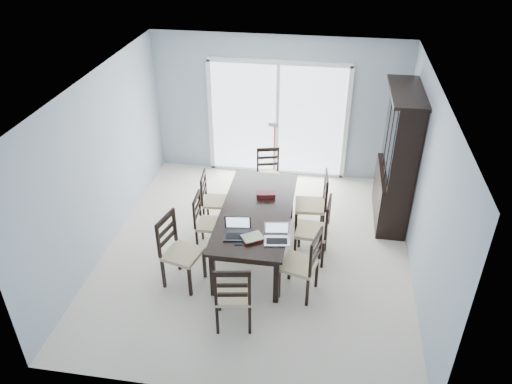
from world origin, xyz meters
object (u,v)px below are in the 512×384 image
at_px(chair_left_mid, 204,217).
at_px(dining_table, 256,215).
at_px(laptop_dark, 237,233).
at_px(laptop_silver, 277,238).
at_px(chair_end_far, 268,169).
at_px(game_box, 266,195).
at_px(hot_tub, 249,123).
at_px(chair_right_mid, 319,224).
at_px(chair_end_near, 233,290).
at_px(china_hutch, 397,160).
at_px(chair_right_far, 317,198).
at_px(chair_left_far, 210,194).
at_px(chair_right_near, 307,258).
at_px(chair_left_near, 175,243).
at_px(cell_phone, 238,244).

bearing_deg(chair_left_mid, dining_table, 88.06).
relative_size(laptop_dark, laptop_silver, 1.04).
height_order(chair_left_mid, chair_end_far, chair_end_far).
relative_size(game_box, hot_tub, 0.12).
xyz_separation_m(chair_right_mid, chair_end_near, (-0.94, -1.52, -0.01)).
height_order(china_hutch, chair_end_near, china_hutch).
bearing_deg(chair_end_near, game_box, 76.90).
bearing_deg(chair_right_far, chair_left_far, 86.67).
bearing_deg(dining_table, chair_end_near, -91.37).
bearing_deg(chair_right_near, laptop_dark, 96.58).
height_order(chair_left_near, chair_left_mid, chair_left_near).
relative_size(chair_left_mid, chair_end_near, 0.90).
height_order(chair_right_mid, chair_end_far, chair_right_mid).
bearing_deg(chair_left_far, chair_end_far, 135.85).
distance_m(chair_left_mid, laptop_silver, 1.37).
distance_m(china_hutch, chair_left_near, 3.65).
bearing_deg(cell_phone, chair_end_far, 78.28).
distance_m(chair_right_mid, cell_phone, 1.31).
xyz_separation_m(dining_table, hot_tub, (-0.70, 3.52, -0.16)).
bearing_deg(game_box, chair_end_far, 95.78).
relative_size(chair_right_near, chair_end_near, 1.01).
bearing_deg(dining_table, china_hutch, 31.71).
height_order(chair_left_mid, hot_tub, chair_left_mid).
distance_m(chair_left_far, chair_right_near, 2.15).
height_order(chair_left_far, game_box, chair_left_far).
bearing_deg(chair_end_near, china_hutch, 44.05).
bearing_deg(chair_right_far, game_box, 105.13).
bearing_deg(chair_end_far, chair_left_near, 53.59).
distance_m(dining_table, laptop_dark, 0.69).
bearing_deg(chair_end_far, chair_right_far, 118.24).
height_order(cell_phone, game_box, game_box).
bearing_deg(chair_right_mid, chair_left_far, 74.53).
height_order(chair_left_mid, chair_right_near, chair_right_near).
relative_size(chair_right_far, chair_end_far, 1.15).
height_order(laptop_silver, cell_phone, laptop_silver).
relative_size(dining_table, laptop_dark, 5.84).
bearing_deg(dining_table, chair_right_near, -45.39).
distance_m(laptop_silver, game_box, 1.11).
distance_m(laptop_silver, cell_phone, 0.50).
bearing_deg(chair_right_mid, laptop_silver, 146.52).
relative_size(chair_right_mid, chair_end_near, 1.01).
bearing_deg(china_hutch, chair_right_far, -153.11).
distance_m(chair_left_mid, chair_right_mid, 1.68).
height_order(chair_right_mid, hot_tub, chair_right_mid).
relative_size(dining_table, chair_end_far, 2.11).
xyz_separation_m(cell_phone, hot_tub, (-0.60, 4.34, -0.25)).
distance_m(chair_right_mid, laptop_silver, 0.88).
distance_m(chair_right_near, hot_tub, 4.56).
height_order(laptop_dark, laptop_silver, laptop_dark).
relative_size(chair_right_near, cell_phone, 11.58).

